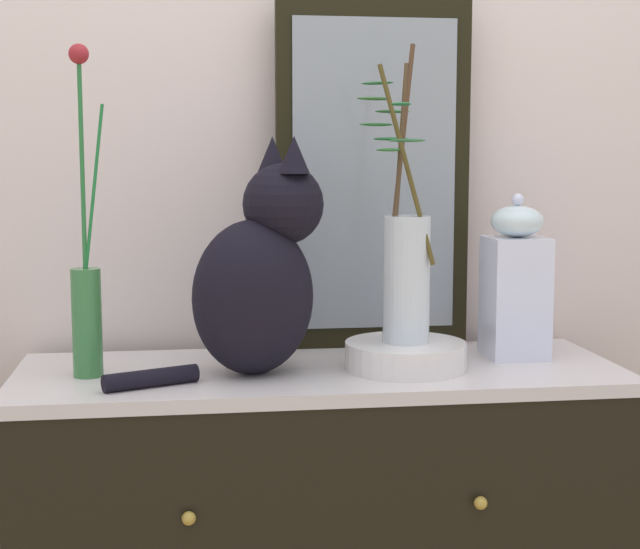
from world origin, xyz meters
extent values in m
cube|color=silver|center=(0.00, 0.29, 1.30)|extent=(4.40, 0.08, 2.60)
cube|color=silver|center=(0.00, 0.00, 0.91)|extent=(1.15, 0.42, 0.02)
sphere|color=#B79338|center=(-0.25, -0.22, 0.72)|extent=(0.02, 0.02, 0.02)
sphere|color=#B79338|center=(0.25, -0.22, 0.72)|extent=(0.02, 0.02, 0.02)
cube|color=black|center=(0.14, 0.19, 1.28)|extent=(0.41, 0.03, 0.73)
cube|color=gray|center=(0.14, 0.18, 1.28)|extent=(0.34, 0.01, 0.64)
ellipsoid|color=black|center=(-0.13, -0.03, 1.06)|extent=(0.29, 0.26, 0.29)
sphere|color=black|center=(-0.07, -0.01, 1.23)|extent=(0.15, 0.15, 0.15)
cone|color=black|center=(-0.09, 0.03, 1.32)|extent=(0.06, 0.06, 0.07)
cone|color=black|center=(-0.05, -0.05, 1.32)|extent=(0.06, 0.06, 0.07)
cylinder|color=black|center=(-0.32, -0.11, 0.94)|extent=(0.17, 0.10, 0.03)
cylinder|color=#37733C|center=(-0.43, -0.01, 1.02)|extent=(0.05, 0.05, 0.20)
cylinder|color=#296E34|center=(-0.43, -0.01, 1.30)|extent=(0.01, 0.01, 0.36)
sphere|color=maroon|center=(-0.43, -0.01, 1.50)|extent=(0.04, 0.04, 0.04)
cylinder|color=#1F7535|center=(-0.41, -0.01, 1.27)|extent=(0.04, 0.01, 0.30)
cylinder|color=white|center=(0.16, -0.03, 0.95)|extent=(0.23, 0.23, 0.05)
cylinder|color=silver|center=(0.16, -0.03, 1.09)|extent=(0.09, 0.09, 0.24)
cylinder|color=#4D3421|center=(0.15, -0.02, 1.32)|extent=(0.06, 0.04, 0.41)
ellipsoid|color=#287538|center=(0.14, 0.01, 1.35)|extent=(0.08, 0.06, 0.01)
ellipsoid|color=#306D31|center=(0.14, 0.03, 1.41)|extent=(0.07, 0.05, 0.01)
ellipsoid|color=#2E6C3E|center=(0.11, 0.01, 1.46)|extent=(0.07, 0.08, 0.01)
cylinder|color=#4D3823|center=(0.15, -0.02, 1.31)|extent=(0.04, 0.04, 0.38)
ellipsoid|color=#2E762C|center=(0.13, -0.02, 1.33)|extent=(0.06, 0.08, 0.01)
ellipsoid|color=#286C2F|center=(0.11, 0.01, 1.38)|extent=(0.08, 0.06, 0.01)
ellipsoid|color=#2E692B|center=(0.10, 0.00, 1.43)|extent=(0.08, 0.05, 0.01)
cylinder|color=#4E411B|center=(0.15, -0.05, 1.31)|extent=(0.11, 0.05, 0.37)
ellipsoid|color=#2C6B39|center=(0.14, -0.10, 1.35)|extent=(0.08, 0.07, 0.01)
ellipsoid|color=#22753D|center=(0.13, -0.11, 1.41)|extent=(0.05, 0.08, 0.01)
cube|color=white|center=(0.40, 0.04, 1.04)|extent=(0.12, 0.12, 0.24)
ellipsoid|color=silver|center=(0.40, 0.04, 1.19)|extent=(0.10, 0.10, 0.06)
sphere|color=white|center=(0.40, 0.04, 1.24)|extent=(0.02, 0.02, 0.02)
camera|label=1|loc=(-0.25, -1.79, 1.33)|focal=54.05mm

